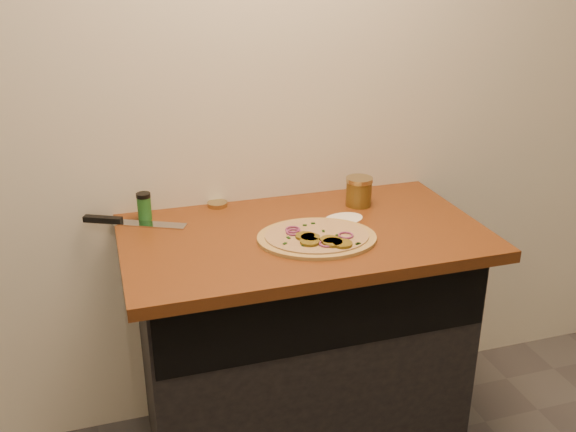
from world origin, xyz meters
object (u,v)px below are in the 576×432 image
object	(u,v)px
pizza	(317,237)
spice_shaker	(144,206)
chefs_knife	(125,222)
salsa_jar	(359,191)

from	to	relation	value
pizza	spice_shaker	bearing A→B (deg)	146.91
pizza	chefs_knife	size ratio (longest dim) A/B	1.32
pizza	chefs_knife	xyz separation A→B (m)	(-0.58, 0.32, -0.00)
spice_shaker	pizza	bearing A→B (deg)	-33.09
salsa_jar	spice_shaker	size ratio (longest dim) A/B	1.08
pizza	salsa_jar	xyz separation A→B (m)	(0.25, 0.25, 0.04)
pizza	spice_shaker	distance (m)	0.61
salsa_jar	spice_shaker	distance (m)	0.77
chefs_knife	spice_shaker	bearing A→B (deg)	11.80
chefs_knife	salsa_jar	size ratio (longest dim) A/B	3.22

